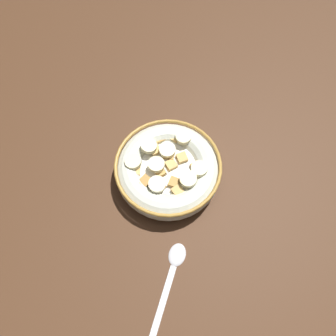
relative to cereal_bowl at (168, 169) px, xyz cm
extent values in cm
cube|color=#472B19|center=(-0.02, 0.01, -3.53)|extent=(127.73, 127.73, 2.00)
cylinder|color=beige|center=(-0.02, 0.01, -2.23)|extent=(10.07, 10.07, 0.60)
torus|color=beige|center=(-0.02, 0.01, -0.27)|extent=(18.31, 18.31, 4.52)
torus|color=#B28438|center=(-0.02, 0.01, 1.70)|extent=(18.36, 18.36, 0.60)
cylinder|color=white|center=(-0.02, 0.01, 0.46)|extent=(15.60, 15.60, 0.40)
cube|color=#B78947|center=(-4.58, -3.15, 1.04)|extent=(2.19, 2.15, 0.92)
cube|color=tan|center=(-0.21, -0.65, 0.95)|extent=(1.90, 1.95, 0.91)
cube|color=tan|center=(0.31, -2.98, 1.04)|extent=(2.13, 2.11, 0.85)
cube|color=tan|center=(2.57, 5.01, 1.14)|extent=(2.46, 2.47, 0.94)
cube|color=#B78947|center=(5.49, -2.11, 0.96)|extent=(2.13, 2.10, 0.90)
cube|color=#AD7F42|center=(-0.11, 4.60, 1.07)|extent=(2.07, 2.09, 0.82)
cube|color=tan|center=(-4.58, 1.28, 1.12)|extent=(1.84, 1.77, 0.95)
cube|color=tan|center=(-0.06, 1.69, 1.09)|extent=(1.93, 2.01, 1.00)
cube|color=#B78947|center=(-3.04, 0.88, 1.14)|extent=(2.39, 2.39, 0.79)
cube|color=tan|center=(-0.64, 6.57, 1.22)|extent=(1.84, 1.88, 0.87)
cube|color=#B78947|center=(-2.89, -3.91, 0.97)|extent=(2.08, 2.03, 0.92)
cube|color=tan|center=(1.69, -1.51, 1.13)|extent=(2.45, 2.45, 0.84)
cube|color=tan|center=(3.80, 0.49, 1.16)|extent=(1.93, 1.89, 0.90)
cube|color=#B78947|center=(1.96, -6.28, 0.95)|extent=(2.34, 2.35, 0.82)
cube|color=tan|center=(4.08, -4.30, 1.05)|extent=(2.40, 2.36, 0.97)
cube|color=#AD7F42|center=(-2.06, 3.20, 1.04)|extent=(1.77, 1.85, 0.98)
cylinder|color=beige|center=(2.75, -5.29, 2.22)|extent=(3.48, 3.47, 1.19)
cylinder|color=beige|center=(-4.24, -1.07, 2.31)|extent=(3.74, 3.76, 1.17)
cylinder|color=beige|center=(4.66, 0.75, 2.27)|extent=(3.64, 3.66, 1.11)
cylinder|color=#F9EFC6|center=(-1.94, 3.60, 1.94)|extent=(3.86, 3.85, 1.11)
cylinder|color=beige|center=(3.78, 4.55, 2.01)|extent=(3.63, 3.63, 1.02)
cylinder|color=beige|center=(-3.76, -3.77, 2.06)|extent=(4.05, 4.00, 1.13)
cylinder|color=#F9EFC6|center=(2.31, -1.51, 2.02)|extent=(3.53, 3.52, 1.15)
cylinder|color=beige|center=(1.02, 1.69, 2.11)|extent=(4.00, 4.02, 0.96)
ellipsoid|color=silver|center=(-12.41, 6.97, -2.13)|extent=(4.47, 4.67, 0.80)
cube|color=silver|center=(-17.32, 13.52, -2.35)|extent=(8.37, 10.70, 0.36)
camera|label=1|loc=(-18.63, 13.20, 48.66)|focal=33.03mm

